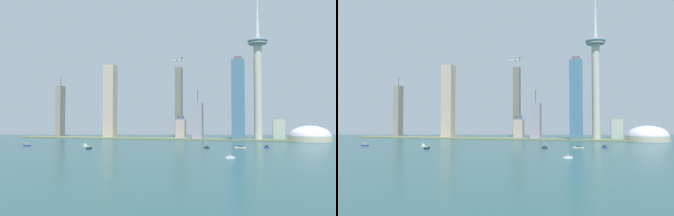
{
  "view_description": "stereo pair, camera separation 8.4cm",
  "coord_description": "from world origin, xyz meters",
  "views": [
    {
      "loc": [
        223.93,
        -305.2,
        41.5
      ],
      "look_at": [
        29.52,
        428.97,
        71.23
      ],
      "focal_mm": 35.27,
      "sensor_mm": 36.0,
      "label": 1
    },
    {
      "loc": [
        224.01,
        -305.17,
        41.5
      ],
      "look_at": [
        29.52,
        428.97,
        71.23
      ],
      "focal_mm": 35.27,
      "sensor_mm": 36.0,
      "label": 2
    }
  ],
  "objects": [
    {
      "name": "channel_buoy_0",
      "position": [
        136.08,
        181.39,
        0.76
      ],
      "size": [
        1.46,
        1.46,
        1.51
      ],
      "primitive_type": "cone",
      "color": "#E54C19",
      "rests_on": "ground"
    },
    {
      "name": "skyscraper_2",
      "position": [
        99.9,
        422.26,
        40.79
      ],
      "size": [
        21.92,
        26.12,
        110.97
      ],
      "color": "#938D9C",
      "rests_on": "ground"
    },
    {
      "name": "boat_3",
      "position": [
        -16.21,
        140.66,
        1.56
      ],
      "size": [
        11.05,
        17.04,
        4.11
      ],
      "rotation": [
        0.0,
        0.0,
        1.91
      ],
      "color": "black",
      "rests_on": "ground"
    },
    {
      "name": "skyscraper_3",
      "position": [
        35.37,
        514.15,
        89.22
      ],
      "size": [
        16.7,
        17.02,
        178.45
      ],
      "color": "slate",
      "rests_on": "ground"
    },
    {
      "name": "boat_4",
      "position": [
        -45.1,
        181.87,
        1.51
      ],
      "size": [
        12.15,
        11.01,
        8.61
      ],
      "rotation": [
        0.0,
        0.0,
        5.58
      ],
      "color": "white",
      "rests_on": "ground"
    },
    {
      "name": "skyscraper_0",
      "position": [
        278.04,
        520.07,
        22.79
      ],
      "size": [
        27.03,
        23.24,
        45.58
      ],
      "color": "#B6BCA6",
      "rests_on": "ground"
    },
    {
      "name": "airplane",
      "position": [
        64.69,
        373.88,
        170.56
      ],
      "size": [
        24.94,
        22.54,
        7.36
      ],
      "rotation": [
        0.0,
        0.0,
        3.07
      ],
      "color": "silver"
    },
    {
      "name": "waterfront_pier",
      "position": [
        0.0,
        419.91,
        1.31
      ],
      "size": [
        685.76,
        59.53,
        2.62
      ],
      "primitive_type": "cube",
      "color": "#647151",
      "rests_on": "ground"
    },
    {
      "name": "boat_6",
      "position": [
        -141.91,
        163.93,
        1.7
      ],
      "size": [
        15.51,
        10.15,
        4.75
      ],
      "rotation": [
        0.0,
        0.0,
        5.92
      ],
      "color": "navy",
      "rests_on": "ground"
    },
    {
      "name": "channel_buoy_1",
      "position": [
        -170.75,
        264.65,
        1.16
      ],
      "size": [
        1.73,
        1.73,
        2.31
      ],
      "primitive_type": "cone",
      "color": "green",
      "rests_on": "ground"
    },
    {
      "name": "boat_0",
      "position": [
        201.74,
        213.26,
        1.27
      ],
      "size": [
        16.98,
        9.12,
        3.55
      ],
      "rotation": [
        0.0,
        0.0,
        2.93
      ],
      "color": "beige",
      "rests_on": "ground"
    },
    {
      "name": "boat_5",
      "position": [
        196.24,
        67.89,
        1.15
      ],
      "size": [
        10.51,
        9.4,
        6.32
      ],
      "rotation": [
        0.0,
        0.0,
        0.66
      ],
      "color": "white",
      "rests_on": "ground"
    },
    {
      "name": "stadium_dome",
      "position": [
        331.42,
        419.4,
        10.32
      ],
      "size": [
        83.13,
        83.13,
        40.17
      ],
      "color": "#BBB49F",
      "rests_on": "ground"
    },
    {
      "name": "boat_2",
      "position": [
        152.09,
        195.43,
        1.46
      ],
      "size": [
        8.96,
        5.43,
        10.55
      ],
      "rotation": [
        0.0,
        0.0,
        2.84
      ],
      "color": "#0E2333",
      "rests_on": "ground"
    },
    {
      "name": "skyscraper_6",
      "position": [
        54.85,
        451.02,
        24.08
      ],
      "size": [
        21.93,
        19.49,
        53.19
      ],
      "color": "#AFA196",
      "rests_on": "ground"
    },
    {
      "name": "skyscraper_5",
      "position": [
        188.86,
        415.9,
        87.64
      ],
      "size": [
        26.84,
        27.78,
        179.65
      ],
      "color": "#446F89",
      "rests_on": "ground"
    },
    {
      "name": "ground_plane",
      "position": [
        0.0,
        0.0,
        0.0
      ],
      "size": [
        6000.0,
        6000.0,
        0.0
      ],
      "primitive_type": "plane",
      "color": "#264E52"
    },
    {
      "name": "skyscraper_1",
      "position": [
        -275.14,
        464.36,
        67.18
      ],
      "size": [
        15.24,
        24.17,
        157.78
      ],
      "color": "gray",
      "rests_on": "ground"
    },
    {
      "name": "boat_1",
      "position": [
        240.46,
        225.74,
        1.53
      ],
      "size": [
        9.31,
        7.11,
        7.48
      ],
      "rotation": [
        0.0,
        0.0,
        3.69
      ],
      "color": "navy",
      "rests_on": "ground"
    },
    {
      "name": "observation_tower",
      "position": [
        230.24,
        422.06,
        152.32
      ],
      "size": [
        42.96,
        42.96,
        324.47
      ],
      "color": "#BCB7A4",
      "rests_on": "ground"
    },
    {
      "name": "skyscraper_4",
      "position": [
        -114.48,
        426.99,
        87.88
      ],
      "size": [
        25.84,
        26.73,
        175.76
      ],
      "color": "#C0A892",
      "rests_on": "ground"
    }
  ]
}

